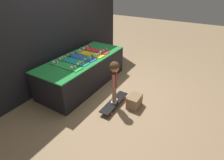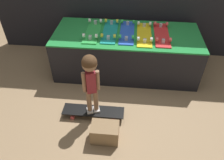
{
  "view_description": "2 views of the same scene",
  "coord_description": "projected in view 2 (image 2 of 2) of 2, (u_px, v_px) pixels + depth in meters",
  "views": [
    {
      "loc": [
        -2.59,
        -1.79,
        2.06
      ],
      "look_at": [
        -0.09,
        -0.29,
        0.37
      ],
      "focal_mm": 28.0,
      "sensor_mm": 36.0,
      "label": 1
    },
    {
      "loc": [
        0.06,
        -2.25,
        2.12
      ],
      "look_at": [
        -0.15,
        -0.15,
        0.31
      ],
      "focal_mm": 35.0,
      "sensor_mm": 36.0,
      "label": 2
    }
  ],
  "objects": [
    {
      "name": "skateboard_green_on_rack",
      "position": [
        93.0,
        31.0,
        3.08
      ],
      "size": [
        0.2,
        0.68,
        0.09
      ],
      "color": "green",
      "rests_on": "display_rack"
    },
    {
      "name": "skateboard_red_on_rack",
      "position": [
        162.0,
        34.0,
        3.0
      ],
      "size": [
        0.2,
        0.68,
        0.09
      ],
      "color": "red",
      "rests_on": "display_rack"
    },
    {
      "name": "skateboard_teal_on_rack",
      "position": [
        110.0,
        31.0,
        3.07
      ],
      "size": [
        0.2,
        0.68,
        0.09
      ],
      "color": "teal",
      "rests_on": "display_rack"
    },
    {
      "name": "display_rack",
      "position": [
        126.0,
        52.0,
        3.26
      ],
      "size": [
        2.06,
        0.86,
        0.63
      ],
      "color": "black",
      "rests_on": "ground_plane"
    },
    {
      "name": "ground_plane",
      "position": [
        123.0,
        91.0,
        3.08
      ],
      "size": [
        16.0,
        16.0,
        0.0
      ],
      "primitive_type": "plane",
      "color": "#9E7F5B"
    },
    {
      "name": "storage_box",
      "position": [
        105.0,
        132.0,
        2.41
      ],
      "size": [
        0.3,
        0.2,
        0.22
      ],
      "color": "#8E704C",
      "rests_on": "ground_plane"
    },
    {
      "name": "child",
      "position": [
        90.0,
        75.0,
        2.31
      ],
      "size": [
        0.19,
        0.16,
        0.81
      ],
      "rotation": [
        0.0,
        0.0,
        0.31
      ],
      "color": "silver",
      "rests_on": "skateboard_on_floor"
    },
    {
      "name": "skateboard_yellow_on_rack",
      "position": [
        144.0,
        34.0,
        3.01
      ],
      "size": [
        0.2,
        0.68,
        0.09
      ],
      "color": "yellow",
      "rests_on": "display_rack"
    },
    {
      "name": "skateboard_on_floor",
      "position": [
        93.0,
        111.0,
        2.69
      ],
      "size": [
        0.76,
        0.19,
        0.09
      ],
      "color": "black",
      "rests_on": "ground_plane"
    },
    {
      "name": "skateboard_blue_on_rack",
      "position": [
        127.0,
        32.0,
        3.06
      ],
      "size": [
        0.2,
        0.68,
        0.09
      ],
      "color": "blue",
      "rests_on": "display_rack"
    }
  ]
}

